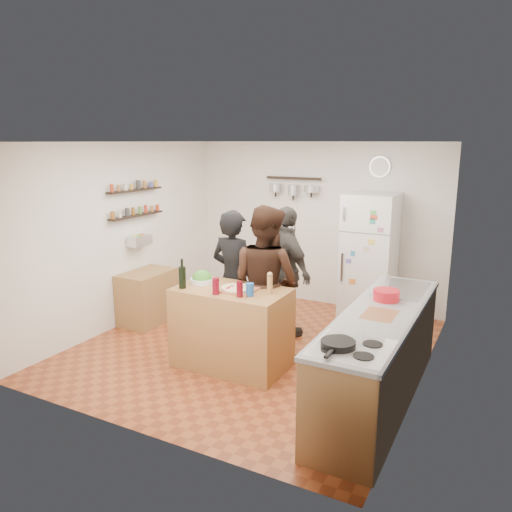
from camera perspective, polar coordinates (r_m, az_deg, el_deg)
The scene contains 26 objects.
room_shell at distance 6.26m, azimuth 1.23°, elevation 1.42°, with size 4.20×4.20×4.20m.
prep_island at distance 5.68m, azimuth -2.78°, elevation -8.19°, with size 1.25×0.72×0.91m, color #A5773C.
pizza_board at distance 5.48m, azimuth -2.22°, elevation -3.86°, with size 0.42×0.34×0.02m, color #9C5739.
pizza at distance 5.47m, azimuth -2.22°, elevation -3.67°, with size 0.34×0.34×0.02m, color #D7B68D.
salad_bowl at distance 5.79m, azimuth -6.18°, elevation -2.83°, with size 0.28×0.28×0.06m, color silver.
wine_bottle at distance 5.59m, azimuth -8.42°, elevation -2.45°, with size 0.08×0.08×0.24m, color black.
wine_glass_near at distance 5.34m, azimuth -4.62°, elevation -3.44°, with size 0.07×0.07×0.18m, color #5E0815.
wine_glass_far at distance 5.24m, azimuth -1.88°, elevation -3.82°, with size 0.07×0.07×0.17m, color #520711.
pepper_mill at distance 5.35m, azimuth 1.59°, elevation -3.33°, with size 0.06×0.06×0.19m, color #9E7742.
salt_canister at distance 5.27m, azimuth -0.69°, elevation -3.86°, with size 0.08×0.08×0.14m, color #19488C.
person_left at distance 6.14m, azimuth -2.58°, elevation -2.62°, with size 0.62×0.41×1.71m, color black.
person_center at distance 5.82m, azimuth 1.09°, elevation -3.01°, with size 0.88×0.68×1.81m, color black.
person_back at distance 6.45m, azimuth 3.40°, elevation -1.87°, with size 1.00×0.42×1.71m, color #302D2B.
counter_run at distance 5.10m, azimuth 13.88°, elevation -11.19°, with size 0.63×2.63×0.90m, color #9E7042.
stove_top at distance 4.08m, azimuth 10.90°, elevation -10.35°, with size 0.60×0.62×0.02m, color white.
skillet at distance 4.05m, azimuth 9.37°, elevation -9.88°, with size 0.28×0.28×0.05m, color black.
sink at distance 5.73m, azimuth 16.23°, elevation -3.68°, with size 0.50×0.80×0.03m, color silver.
cutting_board at distance 4.86m, azimuth 13.94°, elevation -6.60°, with size 0.30×0.40×0.02m, color brown.
red_bowl at distance 5.27m, azimuth 14.67°, elevation -4.34°, with size 0.27×0.27×0.11m, color red.
fridge at distance 7.26m, azimuth 12.80°, elevation -0.11°, with size 0.70×0.68×1.80m, color white.
wall_clock at distance 7.41m, azimuth 13.98°, elevation 9.87°, with size 0.30×0.30×0.03m, color silver.
spice_shelf_lower at distance 7.14m, azimuth -13.50°, elevation 4.53°, with size 0.12×1.00×0.03m, color black.
spice_shelf_upper at distance 7.10m, azimuth -13.65°, elevation 7.33°, with size 0.12×1.00×0.03m, color black.
produce_basket at distance 7.18m, azimuth -13.17°, elevation 1.76°, with size 0.18×0.35×0.14m, color silver.
side_table at distance 7.21m, azimuth -12.29°, elevation -4.59°, with size 0.50×0.80×0.73m, color #9E7B42.
pot_rack at distance 7.76m, azimuth 4.30°, elevation 8.86°, with size 0.90×0.04×0.04m, color black.
Camera 1 is at (2.74, -5.10, 2.51)m, focal length 35.00 mm.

